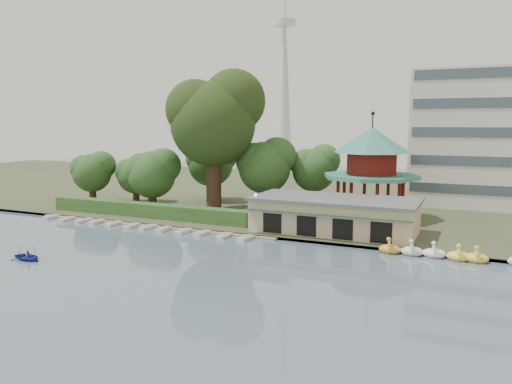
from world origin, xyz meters
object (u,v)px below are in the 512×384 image
Objects in this scene: pavilion at (371,164)px; big_tree at (215,117)px; dock at (150,225)px; rowboat_with_passengers at (27,255)px; boathouse at (334,214)px.

big_tree reaches higher than pavilion.
dock is 17.26m from rowboat_with_passengers.
boathouse is 1.38× the size of pavilion.
dock is at bearing -106.04° from big_tree.
boathouse is 11.43m from pavilion.
big_tree is at bearing -169.64° from pavilion.
rowboat_with_passengers is (-1.37, -17.21, 0.34)m from dock.
pavilion reaches higher than dock.
dock is 1.73× the size of big_tree.
boathouse is 3.83× the size of rowboat_with_passengers.
boathouse is (22.00, 4.77, 2.25)m from dock.
rowboat_with_passengers is at bearing -99.13° from big_tree.
rowboat_with_passengers reaches higher than dock.
big_tree reaches higher than rowboat_with_passengers.
boathouse is at bearing -18.26° from big_tree.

